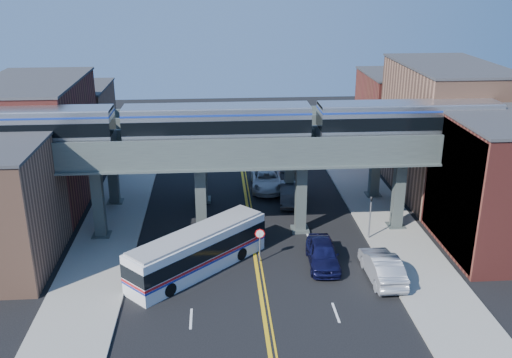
# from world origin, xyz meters

# --- Properties ---
(ground) EXTENTS (120.00, 120.00, 0.00)m
(ground) POSITION_xyz_m (0.00, 0.00, 0.00)
(ground) COLOR black
(ground) RESTS_ON ground
(sidewalk_west) EXTENTS (5.00, 70.00, 0.16)m
(sidewalk_west) POSITION_xyz_m (-11.50, 10.00, 0.08)
(sidewalk_west) COLOR gray
(sidewalk_west) RESTS_ON ground
(sidewalk_east) EXTENTS (5.00, 70.00, 0.16)m
(sidewalk_east) POSITION_xyz_m (11.50, 10.00, 0.08)
(sidewalk_east) COLOR gray
(sidewalk_east) RESTS_ON ground
(building_west_b) EXTENTS (8.00, 14.00, 11.00)m
(building_west_b) POSITION_xyz_m (-18.50, 16.00, 5.50)
(building_west_b) COLOR maroon
(building_west_b) RESTS_ON ground
(building_west_c) EXTENTS (8.00, 10.00, 8.00)m
(building_west_c) POSITION_xyz_m (-18.50, 29.00, 4.00)
(building_west_c) COLOR #895D47
(building_west_c) RESTS_ON ground
(building_east_a) EXTENTS (8.00, 10.00, 10.00)m
(building_east_a) POSITION_xyz_m (18.50, 4.00, 5.00)
(building_east_a) COLOR maroon
(building_east_a) RESTS_ON ground
(building_east_b) EXTENTS (8.00, 14.00, 12.00)m
(building_east_b) POSITION_xyz_m (18.50, 16.00, 6.00)
(building_east_b) COLOR #895D47
(building_east_b) RESTS_ON ground
(building_east_c) EXTENTS (8.00, 10.00, 9.00)m
(building_east_c) POSITION_xyz_m (18.50, 29.00, 4.50)
(building_east_c) COLOR maroon
(building_east_c) RESTS_ON ground
(mural_panel) EXTENTS (0.10, 9.50, 9.50)m
(mural_panel) POSITION_xyz_m (14.55, 4.00, 4.75)
(mural_panel) COLOR teal
(mural_panel) RESTS_ON ground
(elevated_viaduct_near) EXTENTS (52.00, 3.60, 7.40)m
(elevated_viaduct_near) POSITION_xyz_m (0.00, 8.00, 6.47)
(elevated_viaduct_near) COLOR #3A4441
(elevated_viaduct_near) RESTS_ON ground
(elevated_viaduct_far) EXTENTS (52.00, 3.60, 7.40)m
(elevated_viaduct_far) POSITION_xyz_m (0.00, 15.00, 6.47)
(elevated_viaduct_far) COLOR #3A4441
(elevated_viaduct_far) RESTS_ON ground
(transit_train) EXTENTS (43.68, 2.73, 3.18)m
(transit_train) POSITION_xyz_m (-2.56, 8.00, 9.12)
(transit_train) COLOR black
(transit_train) RESTS_ON elevated_viaduct_near
(stop_sign) EXTENTS (0.76, 0.09, 2.63)m
(stop_sign) POSITION_xyz_m (0.30, 3.00, 1.76)
(stop_sign) COLOR slate
(stop_sign) RESTS_ON ground
(traffic_signal) EXTENTS (0.15, 0.18, 4.10)m
(traffic_signal) POSITION_xyz_m (9.20, 6.00, 2.30)
(traffic_signal) COLOR slate
(traffic_signal) RESTS_ON ground
(transit_bus) EXTENTS (9.93, 9.60, 2.91)m
(transit_bus) POSITION_xyz_m (-4.13, 2.04, 1.50)
(transit_bus) COLOR silver
(transit_bus) RESTS_ON ground
(car_lane_a) EXTENTS (2.40, 5.41, 1.81)m
(car_lane_a) POSITION_xyz_m (4.79, 2.16, 0.91)
(car_lane_a) COLOR black
(car_lane_a) RESTS_ON ground
(car_lane_b) EXTENTS (2.36, 5.36, 1.71)m
(car_lane_b) POSITION_xyz_m (3.96, 14.13, 0.86)
(car_lane_b) COLOR #2E2E30
(car_lane_b) RESTS_ON ground
(car_lane_c) EXTENTS (3.11, 6.41, 1.76)m
(car_lane_c) POSITION_xyz_m (2.16, 17.80, 0.88)
(car_lane_c) COLOR silver
(car_lane_c) RESTS_ON ground
(car_lane_d) EXTENTS (2.47, 5.62, 1.61)m
(car_lane_d) POSITION_xyz_m (5.00, 24.57, 0.80)
(car_lane_d) COLOR #9A9A9E
(car_lane_d) RESTS_ON ground
(car_parked_curb) EXTENTS (2.07, 5.68, 1.86)m
(car_parked_curb) POSITION_xyz_m (8.50, -0.10, 0.93)
(car_parked_curb) COLOR #9C9DA1
(car_parked_curb) RESTS_ON ground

